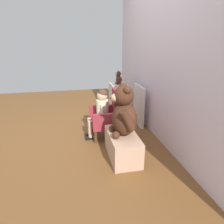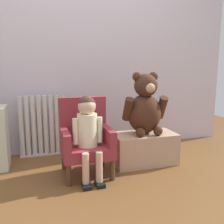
{
  "view_description": "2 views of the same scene",
  "coord_description": "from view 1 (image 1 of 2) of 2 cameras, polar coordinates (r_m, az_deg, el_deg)",
  "views": [
    {
      "loc": [
        2.62,
        -0.04,
        1.36
      ],
      "look_at": [
        0.32,
        0.44,
        0.5
      ],
      "focal_mm": 32.0,
      "sensor_mm": 36.0,
      "label": 1
    },
    {
      "loc": [
        -0.42,
        -1.66,
        0.95
      ],
      "look_at": [
        0.22,
        0.46,
        0.55
      ],
      "focal_mm": 40.0,
      "sensor_mm": 36.0,
      "label": 2
    }
  ],
  "objects": [
    {
      "name": "ground_plane",
      "position": [
        2.95,
        -9.82,
        -7.62
      ],
      "size": [
        6.0,
        6.0,
        0.0
      ],
      "primitive_type": "plane",
      "color": "brown"
    },
    {
      "name": "back_wall",
      "position": [
        2.89,
        13.4,
        16.43
      ],
      "size": [
        3.8,
        0.05,
        2.4
      ],
      "primitive_type": "cube",
      "color": "silver",
      "rests_on": "ground_plane"
    },
    {
      "name": "radiator",
      "position": [
        3.35,
        7.61,
        1.95
      ],
      "size": [
        0.5,
        0.05,
        0.66
      ],
      "color": "silver",
      "rests_on": "ground_plane"
    },
    {
      "name": "small_dresser",
      "position": [
        3.77,
        1.77,
        3.7
      ],
      "size": [
        0.38,
        0.31,
        0.59
      ],
      "color": "beige",
      "rests_on": "ground_plane"
    },
    {
      "name": "child_armchair",
      "position": [
        2.89,
        -0.95,
        -1.03
      ],
      "size": [
        0.43,
        0.41,
        0.68
      ],
      "color": "maroon",
      "rests_on": "ground_plane"
    },
    {
      "name": "child_figure",
      "position": [
        2.82,
        -3.22,
        1.52
      ],
      "size": [
        0.25,
        0.35,
        0.71
      ],
      "color": "#EFEAC2",
      "rests_on": "ground_plane"
    },
    {
      "name": "low_bench",
      "position": [
        2.44,
        3.03,
        -9.58
      ],
      "size": [
        0.62,
        0.33,
        0.3
      ],
      "primitive_type": "cube",
      "color": "tan",
      "rests_on": "ground_plane"
    },
    {
      "name": "large_teddy_bear",
      "position": [
        2.26,
        3.42,
        -0.38
      ],
      "size": [
        0.44,
        0.31,
        0.6
      ],
      "color": "#432416",
      "rests_on": "low_bench"
    },
    {
      "name": "small_teddy_bear",
      "position": [
        3.64,
        1.92,
        9.58
      ],
      "size": [
        0.17,
        0.12,
        0.24
      ],
      "color": "#46271F",
      "rests_on": "small_dresser"
    }
  ]
}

